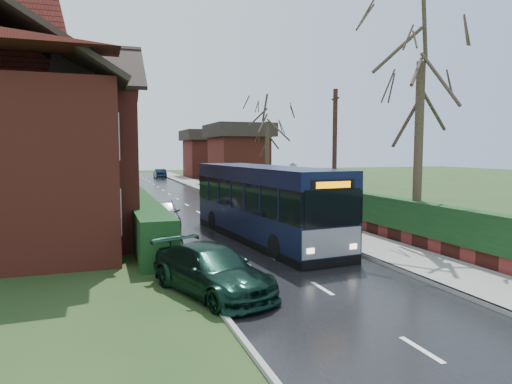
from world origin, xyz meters
name	(u,v)px	position (x,y,z in m)	size (l,w,h in m)	color
ground	(252,245)	(0.00, 0.00, 0.00)	(140.00, 140.00, 0.00)	#2F451D
road	(199,213)	(0.00, 10.00, 0.01)	(6.00, 100.00, 0.02)	black
pavement	(265,209)	(4.25, 10.00, 0.07)	(2.50, 100.00, 0.14)	slate
kerb_right	(247,209)	(3.05, 10.00, 0.07)	(0.12, 100.00, 0.14)	gray
kerb_left	(147,214)	(-3.05, 10.00, 0.05)	(0.12, 100.00, 0.10)	gray
front_hedge	(139,213)	(-3.90, 5.00, 0.80)	(1.20, 16.00, 1.60)	black
picket_fence	(155,220)	(-3.15, 5.00, 0.45)	(0.10, 16.00, 0.90)	gray
right_wall_hedge	(288,193)	(5.80, 10.00, 1.02)	(0.60, 50.00, 1.80)	maroon
brick_house	(19,135)	(-8.73, 4.78, 4.38)	(9.30, 14.60, 10.30)	maroon
bus	(264,204)	(0.80, 0.84, 1.53)	(3.28, 10.32, 3.08)	black
car_silver	(162,214)	(-2.80, 5.27, 0.70)	(1.66, 4.12, 1.40)	#A7A7AC
car_green	(212,270)	(-2.90, -5.37, 0.62)	(1.74, 4.28, 1.24)	black
car_distant	(160,174)	(2.00, 44.31, 0.63)	(1.34, 3.85, 1.27)	black
bus_stop_sign	(293,183)	(4.00, 5.12, 2.04)	(0.25, 0.45, 3.09)	slate
telegraph_pole	(335,156)	(5.80, 3.99, 3.45)	(0.23, 0.88, 6.82)	black
tree_right_near	(422,49)	(6.00, -2.22, 7.54)	(4.68, 4.68, 10.10)	#392D21
tree_right_far	(267,116)	(6.70, 16.24, 6.32)	(4.38, 4.38, 8.46)	#35291F
tree_house_side	(52,85)	(-8.35, 16.36, 8.01)	(4.72, 4.72, 10.73)	#362820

